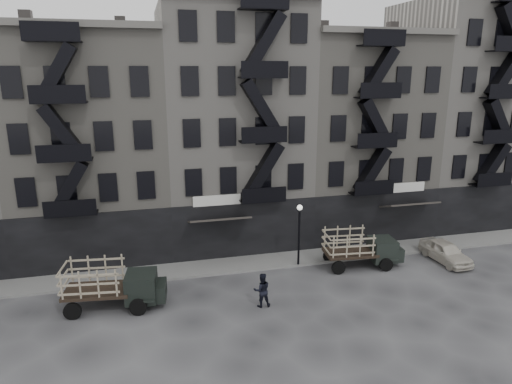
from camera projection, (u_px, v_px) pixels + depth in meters
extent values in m
plane|color=#38383A|center=(265.00, 289.00, 27.26)|extent=(140.00, 140.00, 0.00)
cube|color=slate|center=(250.00, 263.00, 30.75)|extent=(55.00, 2.50, 0.15)
cube|color=gray|center=(92.00, 145.00, 32.29)|extent=(10.00, 10.00, 15.00)
cube|color=black|center=(94.00, 243.00, 29.09)|extent=(10.00, 0.35, 4.00)
cube|color=#595651|center=(71.00, 23.00, 25.47)|extent=(10.00, 0.50, 0.40)
cube|color=#4C4744|center=(32.00, 23.00, 29.47)|extent=(0.70, 0.70, 1.20)
cube|color=#4C4744|center=(120.00, 25.00, 30.78)|extent=(0.70, 0.70, 1.20)
cube|color=#9F9A92|center=(231.00, 127.00, 34.41)|extent=(10.00, 10.00, 17.00)
cube|color=black|center=(246.00, 230.00, 31.47)|extent=(10.00, 0.35, 4.00)
cube|color=gray|center=(352.00, 136.00, 37.05)|extent=(10.00, 10.00, 15.00)
cube|color=black|center=(377.00, 218.00, 33.85)|extent=(10.00, 0.35, 4.00)
cube|color=#595651|center=(392.00, 30.00, 30.23)|extent=(10.00, 0.50, 0.40)
cube|color=#4C4744|center=(321.00, 29.00, 34.23)|extent=(0.70, 0.70, 1.20)
cube|color=#4C4744|center=(387.00, 31.00, 35.55)|extent=(0.70, 0.70, 1.20)
cube|color=#9F9A92|center=(460.00, 114.00, 39.05)|extent=(10.00, 10.00, 18.00)
cube|color=black|center=(491.00, 209.00, 36.23)|extent=(10.00, 0.35, 4.00)
cylinder|color=black|center=(299.00, 238.00, 29.89)|extent=(0.14, 0.14, 4.00)
sphere|color=silver|center=(300.00, 208.00, 29.34)|extent=(0.36, 0.36, 0.36)
cube|color=black|center=(98.00, 290.00, 24.80)|extent=(3.69, 2.46, 0.18)
cube|color=black|center=(141.00, 286.00, 25.05)|extent=(1.85, 2.02, 1.53)
cube|color=black|center=(159.00, 290.00, 25.24)|extent=(1.00, 1.62, 0.92)
cylinder|color=black|center=(138.00, 307.00, 24.25)|extent=(0.94, 0.34, 0.92)
cylinder|color=black|center=(143.00, 290.00, 26.20)|extent=(0.94, 0.34, 0.92)
cylinder|color=black|center=(72.00, 311.00, 23.85)|extent=(0.94, 0.34, 0.92)
cylinder|color=black|center=(82.00, 293.00, 25.80)|extent=(0.94, 0.34, 0.92)
cube|color=black|center=(350.00, 253.00, 30.05)|extent=(3.49, 2.28, 0.17)
cube|color=black|center=(382.00, 249.00, 30.34)|extent=(1.73, 1.90, 1.46)
cube|color=black|center=(394.00, 253.00, 30.53)|extent=(0.93, 1.53, 0.87)
cylinder|color=black|center=(386.00, 265.00, 29.57)|extent=(0.89, 0.30, 0.87)
cylinder|color=black|center=(374.00, 253.00, 31.43)|extent=(0.89, 0.30, 0.87)
cylinder|color=black|center=(338.00, 268.00, 29.13)|extent=(0.89, 0.30, 0.87)
cylinder|color=black|center=(329.00, 256.00, 30.99)|extent=(0.89, 0.30, 0.87)
imported|color=beige|center=(446.00, 252.00, 31.03)|extent=(1.89, 4.25, 1.42)
imported|color=black|center=(262.00, 290.00, 25.04)|extent=(0.98, 0.78, 1.95)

